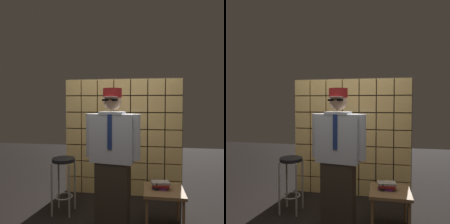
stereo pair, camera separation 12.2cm
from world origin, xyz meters
TOP-DOWN VIEW (x-y plane):
  - glass_block_wall at (0.00, 1.48)m, footprint 2.12×0.10m
  - standing_person at (-0.01, 0.33)m, footprint 0.74×0.35m
  - bar_stool at (-0.80, 0.65)m, footprint 0.34×0.34m
  - side_table at (0.65, 0.43)m, footprint 0.52×0.52m
  - book_stack at (0.61, 0.45)m, footprint 0.25×0.17m
  - coffee_mug at (0.56, 0.41)m, footprint 0.13×0.08m

SIDE VIEW (x-z plane):
  - side_table at x=0.65m, z-range 0.19..0.71m
  - coffee_mug at x=0.56m, z-range 0.52..0.62m
  - book_stack at x=0.61m, z-range 0.52..0.62m
  - bar_stool at x=-0.80m, z-range 0.20..1.03m
  - standing_person at x=-0.01m, z-range 0.04..1.88m
  - glass_block_wall at x=0.00m, z-range -0.02..2.10m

